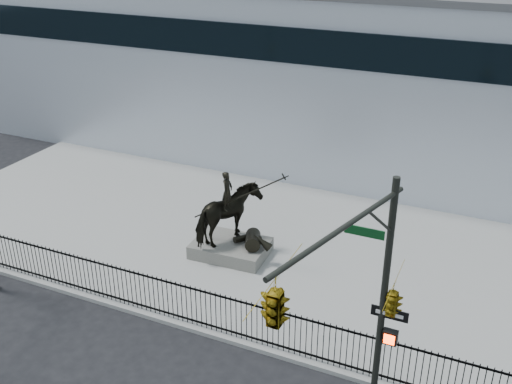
% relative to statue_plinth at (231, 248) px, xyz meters
% --- Properties ---
extents(ground, '(120.00, 120.00, 0.00)m').
position_rel_statue_plinth_xyz_m(ground, '(0.13, -5.73, -0.42)').
color(ground, black).
rests_on(ground, ground).
extents(plaza, '(30.00, 12.00, 0.15)m').
position_rel_statue_plinth_xyz_m(plaza, '(0.13, 1.27, -0.35)').
color(plaza, gray).
rests_on(plaza, ground).
extents(building, '(44.00, 14.00, 9.00)m').
position_rel_statue_plinth_xyz_m(building, '(0.13, 14.27, 4.08)').
color(building, silver).
rests_on(building, ground).
extents(picket_fence, '(22.10, 0.10, 1.50)m').
position_rel_statue_plinth_xyz_m(picket_fence, '(0.13, -4.48, 0.48)').
color(picket_fence, black).
rests_on(picket_fence, plaza).
extents(statue_plinth, '(2.98, 2.12, 0.54)m').
position_rel_statue_plinth_xyz_m(statue_plinth, '(0.00, 0.00, 0.00)').
color(statue_plinth, '#62605A').
rests_on(statue_plinth, plaza).
extents(equestrian_statue, '(3.70, 2.38, 3.14)m').
position_rel_statue_plinth_xyz_m(equestrian_statue, '(0.06, 0.00, 1.41)').
color(equestrian_statue, black).
rests_on(equestrian_statue, statue_plinth).
extents(traffic_signal_right, '(2.17, 6.86, 7.00)m').
position_rel_statue_plinth_xyz_m(traffic_signal_right, '(6.60, -7.73, 4.43)').
color(traffic_signal_right, black).
rests_on(traffic_signal_right, ground).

